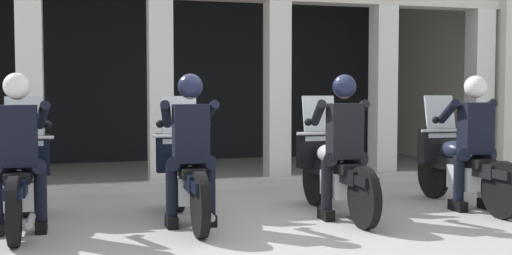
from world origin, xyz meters
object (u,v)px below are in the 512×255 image
motorcycle_far_left (22,179)px  police_officer_far_right (474,131)px  police_officer_center_left (190,136)px  motorcycle_far_right (459,165)px  police_officer_center_right (343,134)px  motorcycle_center_right (333,170)px  motorcycle_center_left (186,175)px  police_officer_far_left (18,139)px

motorcycle_far_left → police_officer_far_right: size_ratio=1.29×
police_officer_center_left → motorcycle_far_right: bearing=-0.2°
motorcycle_far_left → police_officer_center_left: bearing=-20.0°
police_officer_center_right → motorcycle_far_right: police_officer_center_right is taller
police_officer_far_right → motorcycle_center_right: bearing=173.2°
motorcycle_far_left → motorcycle_center_right: (3.36, -0.19, 0.00)m
motorcycle_center_left → police_officer_far_right: police_officer_far_right is taller
motorcycle_far_left → police_officer_far_right: (5.04, -0.42, 0.44)m
police_officer_center_left → police_officer_far_right: size_ratio=1.00×
motorcycle_far_right → motorcycle_center_left: bearing=-179.3°
motorcycle_center_left → police_officer_center_right: (1.68, -0.35, 0.44)m
police_officer_far_left → police_officer_center_right: (3.36, -0.19, 0.00)m
police_officer_far_left → police_officer_center_right: size_ratio=1.00×
motorcycle_center_left → police_officer_center_right: 1.77m
police_officer_center_left → police_officer_far_right: 3.36m
police_officer_center_left → motorcycle_center_right: 1.75m
police_officer_center_left → motorcycle_far_right: police_officer_center_left is taller
police_officer_center_left → motorcycle_center_right: bearing=2.6°
motorcycle_far_right → motorcycle_far_left: bearing=179.3°
motorcycle_center_left → police_officer_center_left: police_officer_center_left is taller
motorcycle_center_left → motorcycle_center_right: size_ratio=1.00×
motorcycle_center_right → police_officer_far_right: 1.75m
police_officer_center_left → motorcycle_center_right: size_ratio=0.78×
police_officer_far_right → motorcycle_far_right: bearing=90.6°
police_officer_far_left → motorcycle_far_right: 5.06m
motorcycle_far_left → motorcycle_center_left: size_ratio=1.00×
motorcycle_far_right → police_officer_far_right: size_ratio=1.29×
police_officer_center_left → police_officer_far_right: (3.36, -0.01, 0.00)m
motorcycle_far_left → motorcycle_center_left: (1.68, -0.13, 0.00)m
motorcycle_center_left → police_officer_center_left: size_ratio=1.29×
motorcycle_far_right → police_officer_far_left: bearing=-177.5°
police_officer_far_left → motorcycle_far_right: bearing=-4.6°
motorcycle_center_left → police_officer_far_right: 3.40m
police_officer_far_right → police_officer_far_left: bearing=179.3°
motorcycle_center_left → police_officer_center_left: bearing=-95.1°
motorcycle_center_left → police_officer_center_right: police_officer_center_right is taller
police_officer_far_left → police_officer_center_right: bearing=-9.5°
motorcycle_center_left → police_officer_center_left: (-0.00, -0.28, 0.44)m
motorcycle_center_left → motorcycle_far_right: (3.36, -0.01, 0.00)m
police_officer_far_left → motorcycle_center_left: (1.68, 0.16, -0.44)m
motorcycle_far_left → police_officer_far_left: bearing=-96.5°
police_officer_far_right → police_officer_center_right: bearing=-177.2°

